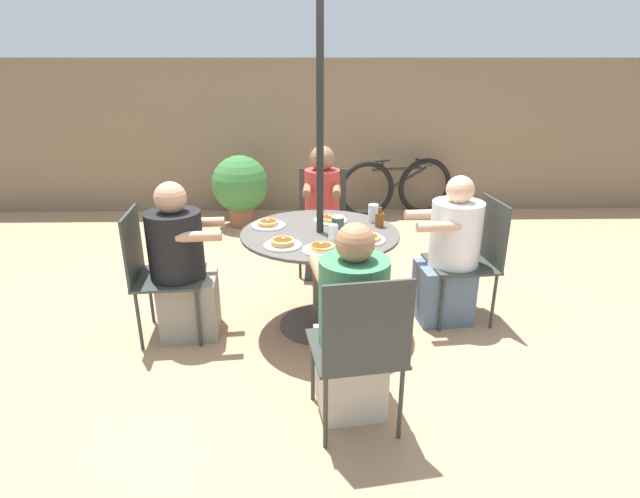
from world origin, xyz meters
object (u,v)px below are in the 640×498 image
Objects in this scene: diner_south at (322,217)px; diner_west at (182,269)px; drinking_glass_b at (373,213)px; potted_shrub at (240,186)px; patio_chair_north at (360,345)px; drinking_glass_a at (333,233)px; patio_table at (320,257)px; diner_east at (450,257)px; pancake_plate_c at (331,219)px; coffee_cup at (338,224)px; patio_chair_east at (474,253)px; syrup_bottle at (380,219)px; pancake_plate_a at (322,249)px; patio_chair_west at (154,267)px; bicycle at (396,188)px; pancake_plate_b at (283,243)px; diner_north at (352,330)px; patio_chair_south at (322,214)px; pancake_plate_d at (268,224)px; pancake_plate_e at (367,239)px.

diner_south is 1.45m from diner_west.
diner_south reaches higher than diner_west.
drinking_glass_b reaches higher than potted_shrub.
patio_chair_north is 7.72× the size of drinking_glass_a.
diner_east reaches higher than patio_table.
pancake_plate_c is 2.16× the size of coffee_cup.
patio_chair_east reaches higher than syrup_bottle.
patio_chair_east is (0.96, 1.25, 0.00)m from patio_chair_north.
pancake_plate_a is 1.00× the size of pancake_plate_c.
patio_table is 0.33m from drinking_glass_a.
diner_east is at bearing 48.70° from patio_chair_north.
bicycle is (2.15, 2.89, -0.15)m from patio_chair_west.
diner_east is 4.57× the size of pancake_plate_b.
drinking_glass_a reaches higher than patio_table.
diner_east is (0.81, 1.05, -0.00)m from diner_north.
bicycle is at bearing 68.06° from diner_north.
diner_east is 0.92m from pancake_plate_c.
patio_chair_east is at bearing 43.42° from patio_chair_north.
pancake_plate_c is (0.04, -0.90, 0.23)m from patio_chair_south.
diner_south reaches higher than patio_chair_west.
pancake_plate_d reaches higher than pancake_plate_a.
patio_table is 0.42m from pancake_plate_a.
diner_north is 0.82m from pancake_plate_b.
drinking_glass_b reaches higher than pancake_plate_e.
pancake_plate_e is 0.16× the size of bicycle.
pancake_plate_c is at bearing 94.67° from patio_chair_south.
pancake_plate_a is at bearing -131.41° from syrup_bottle.
pancake_plate_d is at bearing 101.78° from patio_chair_west.
patio_chair_west is 1.60m from drinking_glass_b.
diner_east is 1.20× the size of patio_chair_west.
coffee_cup is (-0.18, 0.19, 0.04)m from pancake_plate_e.
drinking_glass_a is at bearing 103.19° from diner_east.
syrup_bottle is 0.46m from drinking_glass_a.
patio_chair_south is at bearing 110.97° from drinking_glass_b.
patio_table is at bearing 90.00° from patio_chair_west.
diner_west is at bearing -171.87° from syrup_bottle.
drinking_glass_a is 2.82m from potted_shrub.
patio_chair_south is (-0.91, 1.05, 0.02)m from diner_east.
pancake_plate_d is (-0.38, 0.50, 0.00)m from pancake_plate_a.
diner_east is 4.57× the size of pancake_plate_c.
patio_chair_north is 0.81m from pancake_plate_a.
syrup_bottle is 0.17× the size of potted_shrub.
diner_south is (-1.10, 0.85, 0.03)m from patio_chair_east.
diner_east is 1.26m from diner_south.
patio_chair_south is 8.21× the size of coffee_cup.
pancake_plate_a is (0.96, -0.28, 0.25)m from diner_west.
pancake_plate_e reaches higher than bicycle.
pancake_plate_c reaches higher than patio_table.
patio_table is at bearing -70.13° from potted_shrub.
patio_chair_east is at bearing 5.75° from patio_table.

